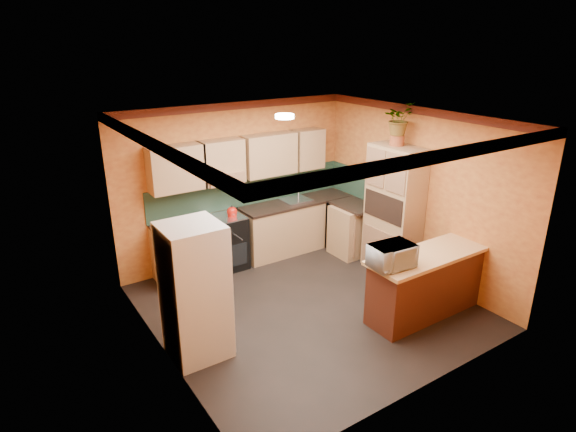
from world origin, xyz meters
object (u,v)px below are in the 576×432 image
object	(u,v)px
breakfast_bar	(427,285)
microwave	(392,256)
base_cabinets_back	(259,235)
stove	(227,242)
pantry	(394,210)
fridge	(195,292)

from	to	relation	value
breakfast_bar	microwave	bearing A→B (deg)	180.00
base_cabinets_back	stove	world-z (taller)	stove
stove	breakfast_bar	world-z (taller)	stove
stove	pantry	distance (m)	2.80
base_cabinets_back	pantry	size ratio (longest dim) A/B	1.74
pantry	breakfast_bar	size ratio (longest dim) A/B	1.17
base_cabinets_back	fridge	size ratio (longest dim) A/B	2.15
stove	microwave	size ratio (longest dim) A/B	1.65
base_cabinets_back	microwave	distance (m)	2.93
fridge	microwave	xyz separation A→B (m)	(2.29, -0.92, 0.23)
stove	microwave	distance (m)	3.06
breakfast_bar	microwave	world-z (taller)	microwave
breakfast_bar	microwave	distance (m)	0.98
base_cabinets_back	pantry	distance (m)	2.33
stove	fridge	size ratio (longest dim) A/B	0.54
microwave	pantry	bearing A→B (deg)	48.58
pantry	base_cabinets_back	bearing A→B (deg)	135.59
pantry	breakfast_bar	distance (m)	1.52
pantry	microwave	bearing A→B (deg)	-135.92
base_cabinets_back	stove	xyz separation A→B (m)	(-0.62, -0.00, 0.02)
base_cabinets_back	pantry	bearing A→B (deg)	-44.41
microwave	breakfast_bar	bearing A→B (deg)	4.50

